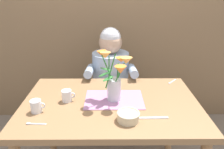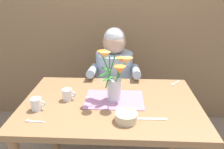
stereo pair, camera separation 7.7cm
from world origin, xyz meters
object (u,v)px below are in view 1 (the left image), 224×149
at_px(seated_person, 111,86).
at_px(dinner_knife, 153,118).
at_px(ceramic_bowl, 129,116).
at_px(flower_vase, 115,75).
at_px(coffee_cup, 37,106).
at_px(ceramic_mug, 67,96).

bearing_deg(seated_person, dinner_knife, -70.96).
bearing_deg(dinner_knife, seated_person, 105.21).
bearing_deg(ceramic_bowl, flower_vase, 107.11).
distance_m(seated_person, ceramic_bowl, 0.88).
bearing_deg(coffee_cup, ceramic_bowl, -10.09).
height_order(ceramic_bowl, dinner_knife, ceramic_bowl).
height_order(flower_vase, coffee_cup, flower_vase).
bearing_deg(flower_vase, seated_person, 91.96).
relative_size(dinner_knife, ceramic_mug, 2.04).
bearing_deg(seated_person, flower_vase, -85.75).
height_order(ceramic_bowl, coffee_cup, coffee_cup).
height_order(seated_person, ceramic_bowl, seated_person).
xyz_separation_m(ceramic_bowl, coffee_cup, (-0.57, 0.10, 0.01)).
relative_size(seated_person, ceramic_bowl, 8.35).
xyz_separation_m(flower_vase, ceramic_bowl, (0.08, -0.25, -0.15)).
height_order(flower_vase, ceramic_bowl, flower_vase).
bearing_deg(coffee_cup, flower_vase, 17.29).
xyz_separation_m(flower_vase, dinner_knife, (0.23, -0.23, -0.18)).
relative_size(ceramic_bowl, ceramic_mug, 1.46).
distance_m(seated_person, flower_vase, 0.69).
height_order(dinner_knife, ceramic_mug, ceramic_mug).
distance_m(ceramic_bowl, coffee_cup, 0.58).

